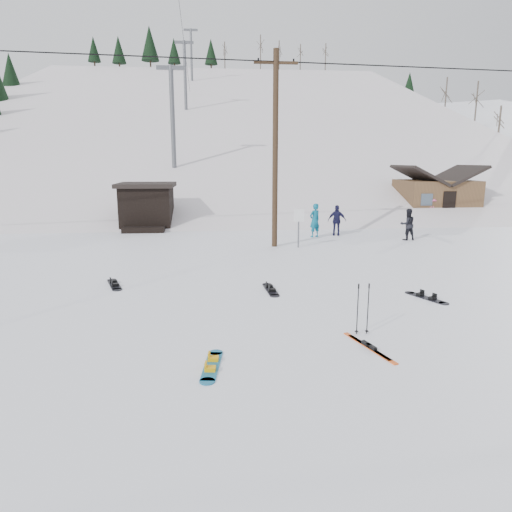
{
  "coord_description": "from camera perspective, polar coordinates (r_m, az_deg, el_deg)",
  "views": [
    {
      "loc": [
        -0.9,
        -7.65,
        4.11
      ],
      "look_at": [
        0.28,
        5.16,
        1.4
      ],
      "focal_mm": 32.0,
      "sensor_mm": 36.0,
      "label": 1
    }
  ],
  "objects": [
    {
      "name": "cabin",
      "position": [
        35.52,
        21.5,
        6.84
      ],
      "size": [
        5.39,
        4.4,
        3.77
      ],
      "color": "brown",
      "rests_on": "ground"
    },
    {
      "name": "utility_pole",
      "position": [
        21.85,
        2.43,
        13.39
      ],
      "size": [
        2.0,
        0.26,
        9.0
      ],
      "color": "#3A2819",
      "rests_on": "ground"
    },
    {
      "name": "board_scatter_b",
      "position": [
        16.05,
        -17.29,
        -3.39
      ],
      "size": [
        0.75,
        1.57,
        0.12
      ],
      "rotation": [
        0.0,
        0.0,
        1.91
      ],
      "color": "black",
      "rests_on": "ground"
    },
    {
      "name": "board_scatter_d",
      "position": [
        14.83,
        20.51,
        -4.87
      ],
      "size": [
        0.83,
        1.44,
        0.11
      ],
      "rotation": [
        0.0,
        0.0,
        -1.13
      ],
      "color": "black",
      "rests_on": "ground"
    },
    {
      "name": "skier_dark",
      "position": [
        25.09,
        18.42,
        3.77
      ],
      "size": [
        0.85,
        0.69,
        1.65
      ],
      "primitive_type": "imported",
      "rotation": [
        0.0,
        0.0,
        3.23
      ],
      "color": "black",
      "rests_on": "ground"
    },
    {
      "name": "hero_skis",
      "position": [
        10.68,
        13.94,
        -10.96
      ],
      "size": [
        0.65,
        1.83,
        0.1
      ],
      "rotation": [
        0.0,
        0.0,
        0.3
      ],
      "color": "#CF4815",
      "rests_on": "ground"
    },
    {
      "name": "ski_slope",
      "position": [
        64.7,
        -4.32,
        -2.55
      ],
      "size": [
        60.0,
        85.24,
        65.97
      ],
      "primitive_type": "cube",
      "rotation": [
        0.31,
        0.0,
        0.0
      ],
      "color": "silver",
      "rests_on": "ground"
    },
    {
      "name": "skier_pink",
      "position": [
        33.49,
        21.14,
        5.46
      ],
      "size": [
        1.18,
        0.87,
        1.62
      ],
      "primitive_type": "imported",
      "rotation": [
        0.0,
        0.0,
        3.43
      ],
      "color": "#DC4D83",
      "rests_on": "ground"
    },
    {
      "name": "lift_tower_far",
      "position": [
        79.49,
        -8.09,
        23.96
      ],
      "size": [
        2.2,
        0.36,
        8.0
      ],
      "color": "#595B60",
      "rests_on": "ski_slope"
    },
    {
      "name": "lift_hut",
      "position": [
        29.01,
        -13.45,
        6.15
      ],
      "size": [
        3.4,
        4.1,
        2.75
      ],
      "color": "black",
      "rests_on": "ground"
    },
    {
      "name": "trail_sign",
      "position": [
        21.79,
        5.37,
        4.37
      ],
      "size": [
        0.5,
        0.09,
        1.85
      ],
      "color": "#595B60",
      "rests_on": "ground"
    },
    {
      "name": "treeline_crest",
      "position": [
        93.74,
        -4.79,
        9.35
      ],
      "size": [
        50.0,
        6.0,
        10.0
      ],
      "primitive_type": null,
      "color": "black",
      "rests_on": "ski_slope"
    },
    {
      "name": "board_scatter_f",
      "position": [
        14.74,
        1.84,
        -4.18
      ],
      "size": [
        0.4,
        1.63,
        0.11
      ],
      "rotation": [
        0.0,
        0.0,
        1.64
      ],
      "color": "black",
      "rests_on": "ground"
    },
    {
      "name": "skier_teal",
      "position": [
        24.98,
        7.35,
        4.44
      ],
      "size": [
        0.79,
        0.7,
        1.82
      ],
      "primitive_type": "imported",
      "rotation": [
        0.0,
        0.0,
        3.64
      ],
      "color": "#0C617D",
      "rests_on": "ground"
    },
    {
      "name": "ridge_right",
      "position": [
        71.17,
        28.03,
        -1.77
      ],
      "size": [
        45.66,
        93.98,
        54.59
      ],
      "primitive_type": "cube",
      "rotation": [
        0.21,
        -0.05,
        -0.12
      ],
      "color": "white",
      "rests_on": "ground"
    },
    {
      "name": "skier_navy",
      "position": [
        25.64,
        10.08,
        4.4
      ],
      "size": [
        1.06,
        0.63,
        1.69
      ],
      "primitive_type": "imported",
      "rotation": [
        0.0,
        0.0,
        2.9
      ],
      "color": "#171638",
      "rests_on": "ground"
    },
    {
      "name": "hero_snowboard",
      "position": [
        9.56,
        -5.55,
        -13.45
      ],
      "size": [
        0.47,
        1.6,
        0.11
      ],
      "rotation": [
        0.0,
        0.0,
        1.44
      ],
      "color": "#176B95",
      "rests_on": "ground"
    },
    {
      "name": "ground",
      "position": [
        8.73,
        1.34,
        -16.2
      ],
      "size": [
        200.0,
        200.0,
        0.0
      ],
      "primitive_type": "plane",
      "color": "white",
      "rests_on": "ground"
    },
    {
      "name": "lift_tower_mid",
      "position": [
        58.63,
        -8.86,
        21.84
      ],
      "size": [
        2.2,
        0.36,
        8.0
      ],
      "color": "#595B60",
      "rests_on": "ski_slope"
    },
    {
      "name": "ski_poles",
      "position": [
        11.26,
        13.21,
        -6.39
      ],
      "size": [
        0.35,
        0.09,
        1.25
      ],
      "color": "black",
      "rests_on": "ground"
    },
    {
      "name": "lift_tower_near",
      "position": [
        37.96,
        -10.41,
        17.38
      ],
      "size": [
        2.2,
        0.36,
        8.0
      ],
      "color": "#595B60",
      "rests_on": "ski_slope"
    }
  ]
}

